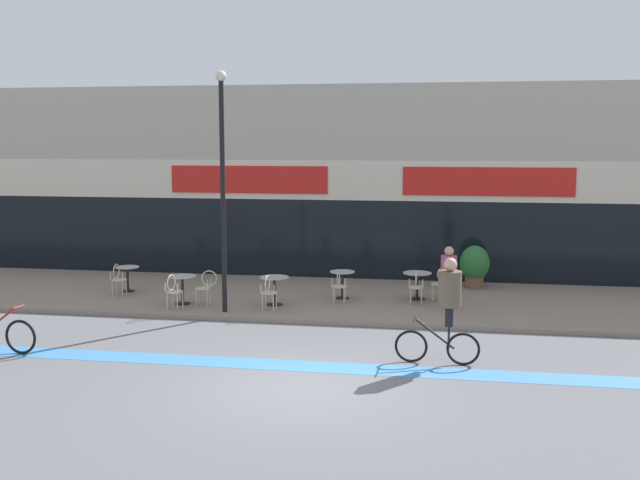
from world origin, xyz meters
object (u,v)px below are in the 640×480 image
Objects in this scene: pedestrian_near_end at (449,272)px; cafe_chair_1_side at (206,285)px; bistro_table_0 at (128,274)px; bistro_table_3 at (342,279)px; cafe_chair_3_near at (339,284)px; planter_pot at (475,265)px; cafe_chair_4_near at (416,285)px; cafe_chair_4_side at (441,281)px; cafe_chair_1_near at (173,289)px; lamp_post at (223,177)px; bistro_table_1 at (182,284)px; cafe_chair_2_near at (268,290)px; bistro_table_4 at (417,280)px; cafe_chair_0_near at (118,277)px; cyclist_1 at (447,302)px; bistro_table_2 at (274,285)px.

cafe_chair_1_side is at bearing 178.50° from pedestrian_near_end.
bistro_table_0 is 0.95× the size of bistro_table_3.
cafe_chair_3_near is 0.73× the size of planter_pot.
cafe_chair_4_side is (0.63, 0.63, 0.00)m from cafe_chair_4_near.
planter_pot is (7.51, 4.05, 0.14)m from cafe_chair_1_near.
bistro_table_1 is at bearing 153.67° from lamp_post.
cafe_chair_1_near is at bearing 99.27° from cafe_chair_2_near.
planter_pot is (5.13, 3.78, 0.14)m from cafe_chair_2_near.
bistro_table_4 is at bearing -129.99° from planter_pot.
bistro_table_3 is 1.98m from bistro_table_4.
lamp_post is (3.40, -1.95, 2.83)m from bistro_table_0.
planter_pot is (3.52, 2.06, 0.13)m from bistro_table_3.
cafe_chair_0_near reaches higher than bistro_table_3.
cafe_chair_4_near is at bearing 39.47° from cafe_chair_4_side.
cafe_chair_4_near is at bearing -122.08° from planter_pot.
cafe_chair_1_near is 1.00× the size of cafe_chair_1_side.
cafe_chair_2_near is at bearing -36.39° from cyclist_1.
cafe_chair_4_near is at bearing -66.68° from cafe_chair_1_near.
bistro_table_0 is 2.99m from cafe_chair_1_side.
bistro_table_4 is 0.13× the size of lamp_post.
pedestrian_near_end is (0.19, -0.92, 0.41)m from cafe_chair_4_side.
bistro_table_3 is 0.82× the size of cafe_chair_4_side.
cafe_chair_0_near is 1.00× the size of cafe_chair_4_near.
bistro_table_0 is 6.07m from cafe_chair_3_near.
bistro_table_3 is at bearing -1.04° from cafe_chair_4_side.
cafe_chair_3_near is at bearing 10.56° from bistro_table_1.
cafe_chair_1_near is at bearing -151.63° from planter_pot.
cafe_chair_1_side and cafe_chair_2_near have the same top height.
cafe_chair_4_side is at bearing -44.62° from cafe_chair_4_near.
bistro_table_2 is 2.54m from cafe_chair_1_near.
cafe_chair_1_near is (-0.01, -0.62, -0.01)m from bistro_table_1.
cyclist_1 is at bearing -98.22° from pedestrian_near_end.
cyclist_1 is (4.36, -3.46, 0.61)m from cafe_chair_2_near.
cyclist_1 is at bearing -62.03° from bistro_table_3.
bistro_table_2 is 0.83× the size of cafe_chair_1_side.
cyclist_1 reaches higher than cafe_chair_0_near.
cafe_chair_3_near is (-1.97, -0.84, -0.01)m from bistro_table_4.
bistro_table_3 is (6.05, 0.08, 0.02)m from bistro_table_0.
cafe_chair_2_near is at bearing -174.67° from pedestrian_near_end.
bistro_table_1 is 0.82× the size of cafe_chair_0_near.
bistro_table_2 is at bearing -60.69° from cafe_chair_1_near.
lamp_post is (-5.24, -2.24, 2.81)m from cafe_chair_4_side.
bistro_table_0 is 0.95× the size of bistro_table_1.
cafe_chair_4_side is at bearing 0.71° from bistro_table_4.
lamp_post is (1.34, -0.03, 2.81)m from cafe_chair_1_near.
bistro_table_1 is 4.20m from bistro_table_3.
planter_pot is (7.50, 3.43, 0.13)m from bistro_table_1.
bistro_table_1 is at bearing -110.37° from cafe_chair_0_near.
bistro_table_3 reaches higher than bistro_table_2.
bistro_table_0 is 2.81m from cafe_chair_1_near.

